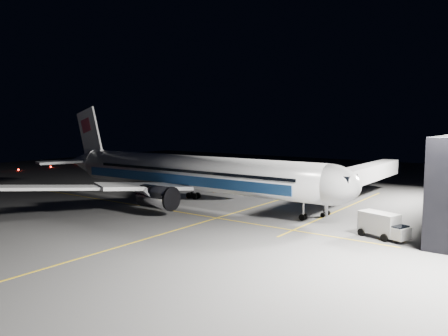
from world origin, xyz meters
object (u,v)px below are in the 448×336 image
at_px(safety_cone_b, 214,191).
at_px(safety_cone_c, 187,196).
at_px(jet_bridge, 359,175).
at_px(baggage_tug, 236,181).
at_px(safety_cone_a, 249,193).
at_px(airliner, 185,173).
at_px(service_truck, 383,225).

xyz_separation_m(safety_cone_b, safety_cone_c, (0.11, -8.07, -0.04)).
height_order(jet_bridge, baggage_tug, jet_bridge).
height_order(jet_bridge, safety_cone_a, jet_bridge).
relative_size(airliner, baggage_tug, 19.32).
height_order(service_truck, safety_cone_b, service_truck).
relative_size(baggage_tug, safety_cone_b, 4.96).
bearing_deg(service_truck, safety_cone_b, 175.71).
relative_size(jet_bridge, baggage_tug, 10.81).
bearing_deg(jet_bridge, baggage_tug, 171.94).
bearing_deg(jet_bridge, safety_cone_a, -168.17).
bearing_deg(jet_bridge, safety_cone_b, -167.16).
distance_m(airliner, baggage_tug, 22.90).
distance_m(service_truck, baggage_tug, 45.61).
relative_size(airliner, safety_cone_a, 107.28).
height_order(jet_bridge, service_truck, jet_bridge).
bearing_deg(jet_bridge, service_truck, -64.28).
xyz_separation_m(safety_cone_a, safety_cone_b, (-6.92, -1.93, 0.03)).
bearing_deg(safety_cone_c, baggage_tug, 95.28).
distance_m(baggage_tug, safety_cone_c, 18.08).
relative_size(service_truck, safety_cone_b, 9.68).
xyz_separation_m(jet_bridge, safety_cone_c, (-26.16, -14.06, -4.30)).
distance_m(safety_cone_a, safety_cone_c, 12.10).
bearing_deg(service_truck, airliner, -167.06).
bearing_deg(safety_cone_b, baggage_tug, 98.88).
relative_size(airliner, service_truck, 9.90).
xyz_separation_m(airliner, baggage_tug, (-4.75, 21.99, -4.28)).
bearing_deg(airliner, safety_cone_b, 104.85).
bearing_deg(service_truck, baggage_tug, 164.88).
bearing_deg(safety_cone_c, jet_bridge, 28.25).
distance_m(baggage_tug, safety_cone_b, 10.06).
distance_m(airliner, service_truck, 33.63).
bearing_deg(airliner, safety_cone_a, 75.12).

